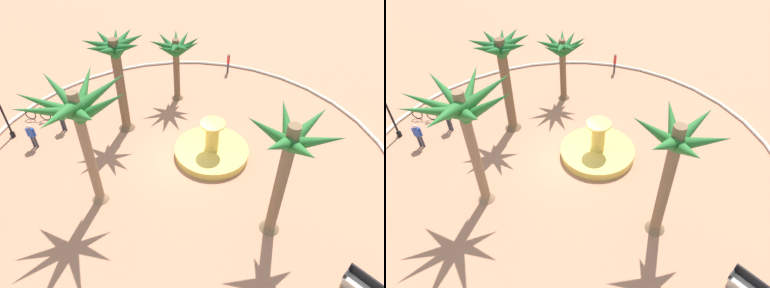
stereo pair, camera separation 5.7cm
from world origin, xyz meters
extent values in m
plane|color=tan|center=(0.00, 0.00, 0.00)|extent=(80.00, 80.00, 0.00)
torus|color=silver|center=(0.00, 0.00, 0.10)|extent=(23.36, 23.36, 0.20)
cylinder|color=gold|center=(-1.45, 0.72, 0.23)|extent=(4.15, 4.15, 0.45)
cylinder|color=#19567F|center=(-1.45, 0.72, 0.19)|extent=(3.65, 3.65, 0.34)
cylinder|color=gold|center=(-1.45, 0.72, 1.28)|extent=(0.75, 0.75, 1.66)
cylinder|color=#F1C954|center=(-1.45, 0.72, 2.17)|extent=(1.33, 1.33, 0.12)
cylinder|color=brown|center=(-3.57, -5.19, 2.14)|extent=(0.43, 0.43, 4.29)
cone|color=brown|center=(-3.57, -5.19, 0.25)|extent=(0.81, 0.81, 0.50)
cone|color=#1E6028|center=(-2.83, -5.08, 3.84)|extent=(1.85, 0.82, 1.38)
cone|color=#1E6028|center=(-2.97, -4.60, 4.04)|extent=(1.70, 1.69, 1.03)
cone|color=#1E6028|center=(-3.44, -4.37, 4.01)|extent=(0.84, 1.91, 1.08)
cone|color=#1E6028|center=(-4.00, -4.57, 3.84)|extent=(1.48, 1.80, 1.37)
cone|color=#1E6028|center=(-4.24, -4.85, 3.85)|extent=(1.85, 1.32, 1.37)
cone|color=#1E6028|center=(-4.29, -5.44, 3.84)|extent=(1.88, 1.11, 1.37)
cone|color=#1E6028|center=(-4.06, -5.81, 3.90)|extent=(1.57, 1.77, 1.28)
cone|color=#1E6028|center=(-3.47, -5.97, 3.89)|extent=(0.78, 1.87, 1.29)
cone|color=#1E6028|center=(-2.88, -5.62, 3.97)|extent=(1.86, 1.44, 1.16)
cylinder|color=#8E6B4C|center=(4.97, -0.34, 3.08)|extent=(0.45, 0.45, 6.16)
cone|color=#8E6B4C|center=(4.97, -0.34, 0.25)|extent=(0.85, 0.85, 0.50)
cone|color=#28702D|center=(6.03, -0.49, 5.67)|extent=(2.43, 0.89, 1.49)
cone|color=#28702D|center=(5.84, 0.40, 5.86)|extent=(2.21, 1.99, 1.14)
cone|color=#28702D|center=(5.07, 0.72, 5.65)|extent=(0.78, 2.41, 1.53)
cone|color=#28702D|center=(4.22, 0.34, 5.55)|extent=(2.09, 1.97, 1.69)
cone|color=#28702D|center=(3.86, -0.31, 5.77)|extent=(2.42, 0.62, 1.31)
cone|color=#28702D|center=(4.21, -1.08, 5.65)|extent=(2.09, 2.05, 1.53)
cone|color=#28702D|center=(5.11, -1.44, 5.77)|extent=(0.85, 2.46, 1.31)
cone|color=#28702D|center=(5.81, -0.98, 5.64)|extent=(2.22, 1.89, 1.54)
cylinder|color=brown|center=(-0.13, 6.10, 2.94)|extent=(0.48, 0.48, 5.88)
cone|color=brown|center=(-0.13, 6.10, 0.25)|extent=(0.91, 0.91, 0.50)
cone|color=#28702D|center=(0.72, 6.19, 5.52)|extent=(1.97, 0.76, 1.24)
cone|color=#28702D|center=(0.29, 6.81, 5.46)|extent=(1.47, 1.92, 1.35)
cone|color=#28702D|center=(-0.51, 6.84, 5.47)|extent=(1.37, 1.95, 1.33)
cone|color=#28702D|center=(-0.99, 6.15, 5.54)|extent=(1.96, 0.66, 1.21)
cone|color=#28702D|center=(-0.62, 5.45, 5.43)|extent=(1.58, 1.85, 1.39)
cone|color=#28702D|center=(0.31, 5.41, 5.45)|extent=(1.50, 1.90, 1.36)
cylinder|color=brown|center=(0.96, -4.49, 2.88)|extent=(0.54, 0.54, 5.77)
cone|color=brown|center=(0.96, -4.49, 0.25)|extent=(1.03, 1.03, 0.50)
cone|color=#1E6028|center=(1.74, -4.45, 5.46)|extent=(1.80, 0.66, 1.13)
cone|color=#1E6028|center=(1.61, -4.08, 5.43)|extent=(1.79, 1.42, 1.18)
cone|color=#1E6028|center=(1.01, -3.77, 5.34)|extent=(0.68, 1.77, 1.34)
cone|color=#1E6028|center=(0.63, -3.77, 5.49)|extent=(1.24, 1.85, 1.08)
cone|color=#1E6028|center=(0.19, -4.25, 5.54)|extent=(1.86, 1.06, 0.99)
cone|color=#1E6028|center=(0.22, -4.82, 5.52)|extent=(1.85, 1.23, 1.03)
cone|color=#1E6028|center=(0.54, -5.08, 5.33)|extent=(1.46, 1.73, 1.36)
cone|color=#1E6028|center=(1.03, -5.29, 5.51)|extent=(0.70, 1.82, 1.05)
cone|color=#1E6028|center=(1.63, -4.95, 5.53)|extent=(1.78, 1.47, 1.02)
cube|color=black|center=(-0.73, 10.34, 0.75)|extent=(0.16, 1.60, 0.50)
cube|color=black|center=(-0.48, 9.60, 0.59)|extent=(0.45, 0.10, 0.24)
cylinder|color=black|center=(6.75, -8.15, 1.66)|extent=(0.12, 0.12, 3.32)
cylinder|color=black|center=(6.75, -8.15, 0.15)|extent=(0.28, 0.28, 0.30)
torus|color=black|center=(5.24, -9.21, 0.36)|extent=(0.54, 0.56, 0.72)
torus|color=black|center=(4.55, -8.48, 0.36)|extent=(0.54, 0.56, 0.72)
cylinder|color=black|center=(4.89, -8.85, 0.59)|extent=(0.69, 0.72, 0.05)
cylinder|color=black|center=(4.65, -8.59, 0.74)|extent=(0.04, 0.04, 0.30)
cube|color=black|center=(4.65, -8.59, 0.91)|extent=(0.21, 0.21, 0.06)
cylinder|color=black|center=(5.20, -9.17, 0.73)|extent=(0.34, 0.32, 0.03)
cylinder|color=#33333D|center=(6.08, -6.36, 0.41)|extent=(0.14, 0.14, 0.82)
cylinder|color=#33333D|center=(5.95, -6.24, 0.41)|extent=(0.14, 0.14, 0.82)
cube|color=#2D4CA5|center=(6.02, -6.30, 1.10)|extent=(0.38, 0.38, 0.56)
sphere|color=beige|center=(6.02, -6.30, 1.50)|extent=(0.22, 0.22, 0.22)
cylinder|color=#2D4CA5|center=(6.18, -6.45, 1.10)|extent=(0.09, 0.09, 0.53)
cylinder|color=#2D4CA5|center=(5.86, -6.15, 1.10)|extent=(0.09, 0.09, 0.53)
cylinder|color=#33333D|center=(4.13, -6.81, 0.42)|extent=(0.14, 0.14, 0.84)
cylinder|color=#33333D|center=(4.02, -6.66, 0.42)|extent=(0.14, 0.14, 0.84)
cube|color=#338C4C|center=(4.08, -6.74, 1.12)|extent=(0.36, 0.39, 0.56)
sphere|color=beige|center=(4.08, -6.74, 1.52)|extent=(0.22, 0.22, 0.22)
cylinder|color=#338C4C|center=(4.21, -6.91, 1.12)|extent=(0.09, 0.09, 0.53)
cylinder|color=#338C4C|center=(3.95, -6.56, 1.12)|extent=(0.09, 0.09, 0.53)
cylinder|color=#33333D|center=(-8.96, -5.65, 0.42)|extent=(0.14, 0.14, 0.83)
cylinder|color=#33333D|center=(-8.82, -5.53, 0.42)|extent=(0.14, 0.14, 0.83)
cube|color=red|center=(-8.89, -5.59, 1.11)|extent=(0.39, 0.37, 0.56)
sphere|color=tan|center=(-8.89, -5.59, 1.51)|extent=(0.22, 0.22, 0.22)
cylinder|color=red|center=(-9.06, -5.73, 1.11)|extent=(0.09, 0.09, 0.53)
cylinder|color=red|center=(-8.72, -5.45, 1.11)|extent=(0.09, 0.09, 0.53)
camera|label=1|loc=(8.27, 10.74, 12.73)|focal=30.88mm
camera|label=2|loc=(8.22, 10.77, 12.73)|focal=30.88mm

